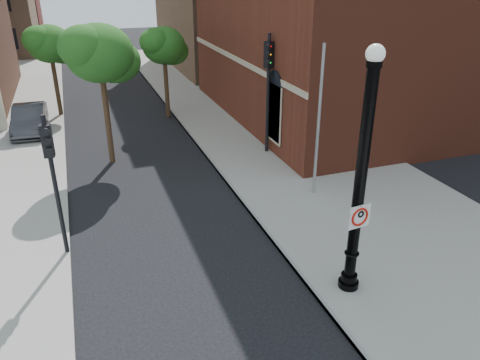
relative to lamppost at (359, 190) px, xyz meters
name	(u,v)px	position (x,y,z in m)	size (l,w,h in m)	color
ground	(235,299)	(-2.99, 0.66, -2.98)	(120.00, 120.00, 0.00)	black
sidewalk_right	(284,145)	(3.01, 10.66, -2.92)	(8.00, 60.00, 0.12)	gray
curb_edge	(206,154)	(-0.94, 10.66, -2.91)	(0.10, 60.00, 0.14)	gray
lamppost	(359,190)	(0.00, 0.00, 0.00)	(0.55, 0.55, 6.44)	black
no_parking_sign	(360,216)	(-0.02, -0.16, -0.63)	(0.63, 0.12, 0.63)	white
parked_car	(30,119)	(-8.60, 16.91, -2.26)	(1.51, 4.33, 1.43)	#2F2F34
traffic_signal_left	(52,165)	(-7.06, 4.29, -0.03)	(0.30, 0.37, 4.37)	black
traffic_signal_right	(268,75)	(1.80, 10.01, 0.65)	(0.42, 0.47, 5.38)	black
utility_pole	(318,124)	(1.81, 5.40, -0.16)	(0.11, 0.11, 5.62)	#999999
street_tree_a	(100,55)	(-5.00, 11.43, 1.69)	(3.28, 2.96, 5.91)	#302213
street_tree_b	(50,45)	(-7.09, 19.49, 1.04)	(2.83, 2.55, 5.09)	#302213
street_tree_c	(164,47)	(-1.28, 17.27, 0.97)	(2.77, 2.51, 5.00)	#302213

